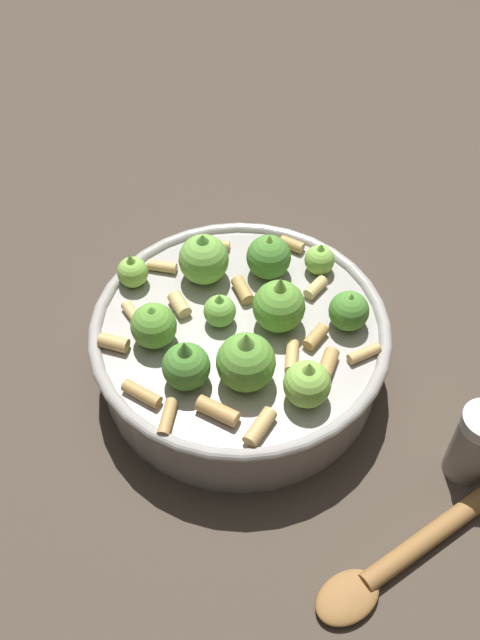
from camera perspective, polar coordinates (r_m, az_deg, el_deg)
ground_plane at (r=0.66m, az=0.00°, el=-3.99°), size 2.40×2.40×0.00m
cooking_pan at (r=0.62m, az=0.01°, el=-1.74°), size 0.26×0.26×0.12m
pepper_shaker at (r=0.60m, az=18.18°, el=-9.36°), size 0.04×0.04×0.08m
wooden_spoon at (r=0.59m, az=15.46°, el=-15.94°), size 0.17×0.23×0.02m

